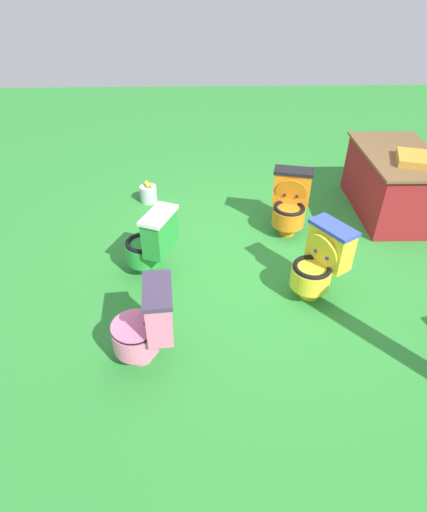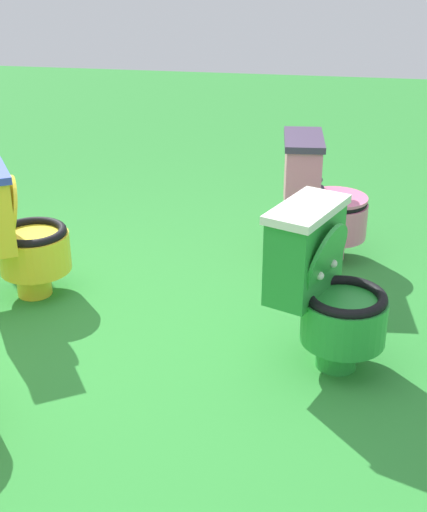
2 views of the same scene
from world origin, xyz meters
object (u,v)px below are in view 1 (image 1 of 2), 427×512
Objects in this scene: vendor_table at (394,183)px; lemon_bucket at (148,193)px; toilet_green at (151,243)px; toilet_yellow at (320,262)px; toilet_orange at (290,202)px; toilet_pink at (146,325)px.

vendor_table is 5.32× the size of lemon_bucket.
toilet_green and toilet_yellow have the same top height.
vendor_table is at bearing -149.07° from toilet_orange.
toilet_green is 0.49× the size of vendor_table.
toilet_yellow is 2.63× the size of lemon_bucket.
lemon_bucket is (-1.87, -1.78, -0.26)m from toilet_yellow.
toilet_orange is at bearing -29.04° from toilet_yellow.
toilet_orange is 2.63× the size of lemon_bucket.
toilet_green and toilet_orange have the same top height.
toilet_pink is at bearing -154.40° from toilet_green.
toilet_pink reaches higher than lemon_bucket.
toilet_yellow and toilet_pink have the same top height.
toilet_pink is 3.61m from vendor_table.
toilet_yellow is at bearing 107.57° from toilet_orange.
lemon_bucket is (-1.52, -0.20, -0.26)m from toilet_green.
toilet_pink is at bearing 5.66° from lemon_bucket.
vendor_table reaches higher than toilet_orange.
toilet_yellow is 1.00× the size of toilet_orange.
toilet_yellow is at bearing 43.51° from lemon_bucket.
toilet_orange and toilet_pink have the same top height.
toilet_pink is (1.88, -1.44, -0.00)m from toilet_orange.
toilet_yellow is 1.00× the size of toilet_pink.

